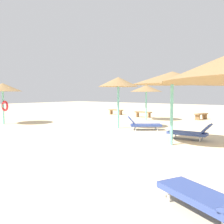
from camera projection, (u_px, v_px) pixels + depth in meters
name	position (u px, v px, depth m)	size (l,w,h in m)	color
ground_plane	(61.00, 149.00, 9.12)	(80.00, 80.00, 0.00)	beige
parasol_0	(172.00, 78.00, 9.73)	(3.16, 3.16, 2.90)	#6BC6BC
parasol_2	(118.00, 82.00, 14.52)	(2.35, 2.35, 3.00)	#6BC6BC
parasol_4	(146.00, 89.00, 18.82)	(2.43, 2.43, 2.67)	#6BC6BC
parasol_5	(3.00, 88.00, 16.45)	(2.49, 2.49, 2.73)	#6BC6BC
lounger_0	(190.00, 133.00, 11.00)	(1.92, 0.79, 0.76)	#33478C
lounger_1	(209.00, 198.00, 4.13)	(2.01, 1.37, 0.62)	#33478C
lounger_2	(143.00, 124.00, 13.92)	(1.83, 1.70, 0.78)	#33478C
bench_0	(143.00, 113.00, 21.37)	(1.53, 0.54, 0.49)	brown
bench_1	(116.00, 111.00, 24.12)	(1.53, 0.51, 0.49)	brown
bench_2	(201.00, 115.00, 19.50)	(0.64, 1.55, 0.49)	brown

